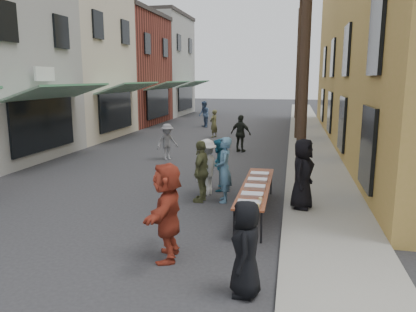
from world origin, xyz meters
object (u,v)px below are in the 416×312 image
at_px(guest_front_a, 246,248).
at_px(guest_front_c, 219,165).
at_px(catering_tray_sausage, 249,203).
at_px(utility_pole_near, 306,37).
at_px(utility_pole_far, 298,65).
at_px(serving_table, 256,187).
at_px(server, 303,174).
at_px(utility_pole_mid, 300,58).

bearing_deg(guest_front_a, guest_front_c, -168.65).
distance_m(catering_tray_sausage, guest_front_c, 3.86).
bearing_deg(catering_tray_sausage, utility_pole_near, 69.73).
xyz_separation_m(utility_pole_far, guest_front_c, (-2.43, -23.36, -3.69)).
relative_size(utility_pole_near, serving_table, 2.25).
bearing_deg(server, utility_pole_mid, 18.27).
height_order(utility_pole_mid, guest_front_a, utility_pole_mid).
bearing_deg(utility_pole_far, serving_table, -92.49).
relative_size(catering_tray_sausage, guest_front_a, 0.32).
xyz_separation_m(guest_front_a, guest_front_c, (-1.53, 5.97, 0.02)).
height_order(serving_table, server, server).
relative_size(utility_pole_mid, guest_front_c, 5.55).
relative_size(serving_table, guest_front_a, 2.54).
xyz_separation_m(guest_front_c, server, (2.48, -1.55, 0.20)).
distance_m(utility_pole_near, utility_pole_far, 24.00).
bearing_deg(catering_tray_sausage, utility_pole_mid, 85.80).
bearing_deg(utility_pole_near, server, -86.86).
bearing_deg(utility_pole_far, utility_pole_near, -90.00).
relative_size(guest_front_c, server, 0.89).
bearing_deg(utility_pole_near, serving_table, -129.62).
xyz_separation_m(utility_pole_mid, guest_front_c, (-2.43, -11.36, -3.69)).
height_order(utility_pole_near, guest_front_c, utility_pole_near).
bearing_deg(utility_pole_near, utility_pole_far, 90.00).
relative_size(utility_pole_mid, utility_pole_far, 1.00).
xyz_separation_m(utility_pole_mid, catering_tray_sausage, (-1.10, -14.98, -3.71)).
relative_size(utility_pole_far, guest_front_c, 5.55).
bearing_deg(guest_front_c, utility_pole_far, 174.34).
bearing_deg(catering_tray_sausage, server, 60.92).
height_order(utility_pole_near, utility_pole_mid, same).
height_order(catering_tray_sausage, guest_front_c, guest_front_c).
xyz_separation_m(utility_pole_mid, serving_table, (-1.10, -13.33, -3.79)).
relative_size(catering_tray_sausage, guest_front_c, 0.31).
relative_size(utility_pole_far, guest_front_a, 5.72).
xyz_separation_m(catering_tray_sausage, guest_front_a, (0.20, -2.35, -0.00)).
bearing_deg(utility_pole_far, guest_front_c, -95.93).
bearing_deg(utility_pole_near, catering_tray_sausage, -110.27).
distance_m(serving_table, guest_front_c, 2.38).
distance_m(utility_pole_near, catering_tray_sausage, 4.88).
relative_size(utility_pole_mid, catering_tray_sausage, 18.00).
height_order(utility_pole_near, guest_front_a, utility_pole_near).
height_order(utility_pole_far, guest_front_a, utility_pole_far).
bearing_deg(utility_pole_mid, server, -89.78).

